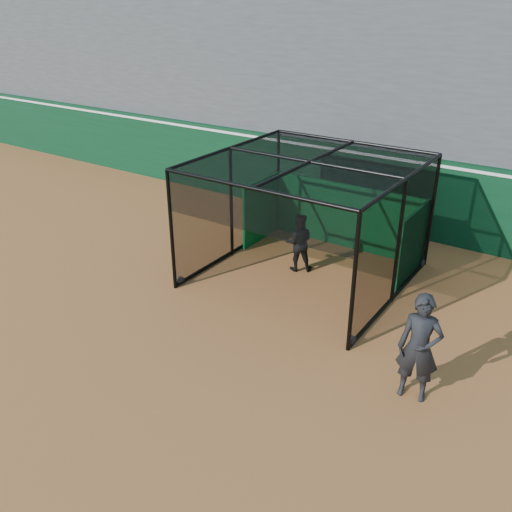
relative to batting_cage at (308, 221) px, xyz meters
The scene contains 6 objects.
ground 4.47m from the batting_cage, 92.93° to the right, with size 120.00×120.00×0.00m, color #99592C.
outfield_wall 4.33m from the batting_cage, 92.84° to the left, with size 50.00×0.50×2.50m.
grandstand 8.61m from the batting_cage, 91.52° to the left, with size 50.00×7.85×8.95m.
batting_cage is the anchor object (origin of this frame).
batter 0.85m from the batting_cage, 150.18° to the left, with size 0.78×0.60×1.59m, color black.
on_deck_player 5.11m from the batting_cage, 37.67° to the right, with size 0.85×0.63×2.11m.
Camera 1 is at (6.31, -7.16, 6.67)m, focal length 38.00 mm.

